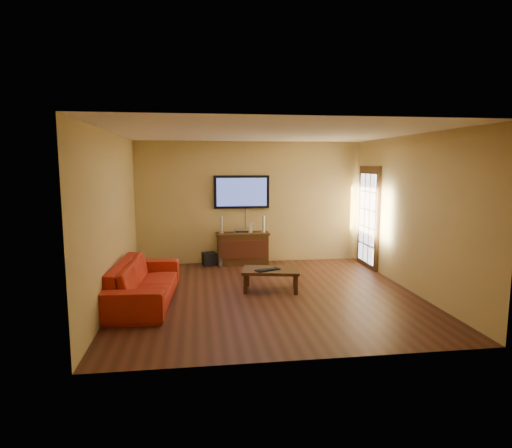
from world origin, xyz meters
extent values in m
plane|color=#361A0F|center=(0.00, 0.00, 0.00)|extent=(5.00, 5.00, 0.00)
plane|color=tan|center=(0.00, 2.50, 1.35)|extent=(5.00, 0.00, 5.00)
plane|color=tan|center=(-2.50, 0.00, 1.35)|extent=(0.00, 5.00, 5.00)
plane|color=tan|center=(2.50, 0.00, 1.35)|extent=(0.00, 5.00, 5.00)
plane|color=white|center=(0.00, 0.00, 2.70)|extent=(5.00, 5.00, 0.00)
cube|color=#351E0C|center=(2.46, 1.70, 1.05)|extent=(0.06, 1.02, 2.22)
cube|color=white|center=(2.42, 1.70, 1.05)|extent=(0.01, 0.79, 1.89)
cube|color=#351E0C|center=(-0.19, 2.27, 0.33)|extent=(1.10, 0.41, 0.66)
cube|color=black|center=(-0.19, 2.06, 0.36)|extent=(1.01, 0.02, 0.40)
cube|color=#351E0C|center=(-0.19, 2.27, 0.68)|extent=(1.16, 0.44, 0.04)
cube|color=black|center=(-0.19, 2.46, 1.59)|extent=(1.23, 0.07, 0.73)
cube|color=#3F51A6|center=(-0.19, 2.42, 1.59)|extent=(1.11, 0.01, 0.62)
cube|color=#351E0C|center=(0.09, 0.23, 0.35)|extent=(1.08, 0.77, 0.05)
cube|color=#351E0C|center=(-0.38, 0.08, 0.16)|extent=(0.06, 0.06, 0.33)
cube|color=#351E0C|center=(0.47, -0.09, 0.16)|extent=(0.06, 0.06, 0.33)
cube|color=#351E0C|center=(-0.29, 0.54, 0.16)|extent=(0.06, 0.06, 0.33)
cube|color=#351E0C|center=(0.56, 0.37, 0.16)|extent=(0.06, 0.06, 0.33)
imported|color=#AB2513|center=(-2.03, -0.10, 0.44)|extent=(0.79, 2.27, 0.87)
cylinder|color=silver|center=(-0.65, 2.29, 0.71)|extent=(0.10, 0.10, 0.02)
cylinder|color=silver|center=(-0.65, 2.29, 0.90)|extent=(0.06, 0.06, 0.36)
cylinder|color=silver|center=(0.28, 2.30, 0.71)|extent=(0.10, 0.10, 0.01)
cylinder|color=silver|center=(0.28, 2.30, 0.89)|extent=(0.06, 0.06, 0.35)
cube|color=silver|center=(-0.20, 2.28, 0.74)|extent=(0.37, 0.28, 0.08)
cube|color=white|center=(0.01, 2.31, 0.81)|extent=(0.07, 0.17, 0.22)
cube|color=black|center=(-0.92, 2.28, 0.14)|extent=(0.34, 0.34, 0.28)
cylinder|color=white|center=(-0.69, 1.96, 0.09)|extent=(0.07, 0.07, 0.19)
sphere|color=white|center=(-0.69, 1.96, 0.19)|extent=(0.04, 0.04, 0.04)
cube|color=black|center=(0.02, 0.15, 0.39)|extent=(0.46, 0.32, 0.02)
cube|color=black|center=(0.02, 0.15, 0.40)|extent=(0.30, 0.22, 0.01)
camera|label=1|loc=(-1.16, -6.95, 2.19)|focal=30.00mm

